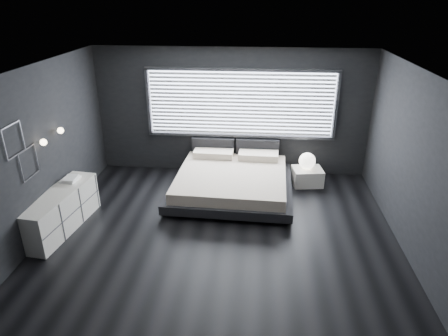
{
  "coord_description": "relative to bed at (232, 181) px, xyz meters",
  "views": [
    {
      "loc": [
        0.59,
        -5.76,
        3.85
      ],
      "look_at": [
        0.0,
        0.85,
        0.9
      ],
      "focal_mm": 32.0,
      "sensor_mm": 36.0,
      "label": 1
    }
  ],
  "objects": [
    {
      "name": "window",
      "position": [
        0.1,
        1.11,
        1.32
      ],
      "size": [
        4.14,
        0.09,
        1.52
      ],
      "color": "white",
      "rests_on": "ground"
    },
    {
      "name": "sconce_far",
      "position": [
        -2.98,
        -0.94,
        1.31
      ],
      "size": [
        0.18,
        0.11,
        0.11
      ],
      "color": "silver",
      "rests_on": "ground"
    },
    {
      "name": "orb_lamp",
      "position": [
        1.57,
        0.61,
        0.24
      ],
      "size": [
        0.35,
        0.35,
        0.35
      ],
      "primitive_type": "sphere",
      "color": "white",
      "rests_on": "nightstand"
    },
    {
      "name": "bed",
      "position": [
        0.0,
        0.0,
        0.0
      ],
      "size": [
        2.51,
        2.41,
        0.63
      ],
      "color": "black",
      "rests_on": "ground"
    },
    {
      "name": "book_stack",
      "position": [
        -2.86,
        -1.09,
        0.44
      ],
      "size": [
        0.28,
        0.35,
        0.07
      ],
      "color": "white",
      "rests_on": "dresser"
    },
    {
      "name": "wall_art_upper",
      "position": [
        -3.07,
        -2.14,
        1.56
      ],
      "size": [
        0.01,
        0.48,
        0.48
      ],
      "color": "#47474C",
      "rests_on": "ground"
    },
    {
      "name": "room",
      "position": [
        -0.1,
        -1.59,
        1.11
      ],
      "size": [
        6.04,
        6.0,
        2.8
      ],
      "color": "black",
      "rests_on": "ground"
    },
    {
      "name": "wall_art_lower",
      "position": [
        -3.07,
        -1.89,
        1.09
      ],
      "size": [
        0.01,
        0.48,
        0.48
      ],
      "color": "#47474C",
      "rests_on": "ground"
    },
    {
      "name": "headboard",
      "position": [
        -0.0,
        1.05,
        0.28
      ],
      "size": [
        1.96,
        0.16,
        0.52
      ],
      "color": "black",
      "rests_on": "ground"
    },
    {
      "name": "sconce_near",
      "position": [
        -2.98,
        -1.54,
        1.31
      ],
      "size": [
        0.18,
        0.11,
        0.11
      ],
      "color": "silver",
      "rests_on": "ground"
    },
    {
      "name": "dresser",
      "position": [
        -2.87,
        -1.59,
        0.06
      ],
      "size": [
        0.71,
        1.8,
        0.7
      ],
      "color": "white",
      "rests_on": "ground"
    },
    {
      "name": "nightstand",
      "position": [
        1.59,
        0.58,
        -0.11
      ],
      "size": [
        0.68,
        0.6,
        0.36
      ],
      "primitive_type": "cube",
      "rotation": [
        0.0,
        0.0,
        0.14
      ],
      "color": "white",
      "rests_on": "ground"
    }
  ]
}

